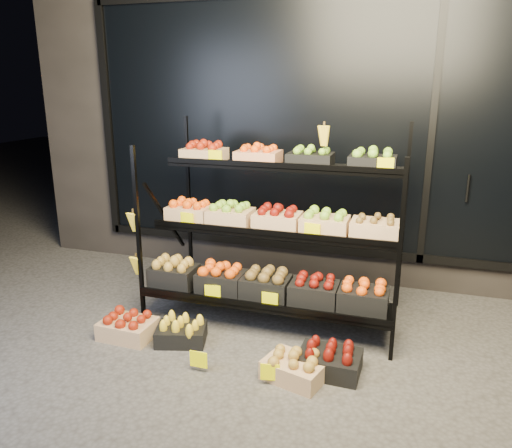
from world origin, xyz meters
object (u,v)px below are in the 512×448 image
(floor_crate_left, at_px, (128,326))
(display_rack, at_px, (272,230))
(floor_crate_midleft, at_px, (181,331))
(floor_crate_midright, at_px, (295,366))

(floor_crate_left, bearing_deg, display_rack, 37.73)
(floor_crate_left, xyz_separation_m, floor_crate_midleft, (0.44, 0.06, -0.01))
(floor_crate_midright, bearing_deg, floor_crate_left, -170.62)
(display_rack, distance_m, floor_crate_left, 1.40)
(floor_crate_midleft, height_order, floor_crate_midright, floor_crate_midright)
(floor_crate_left, height_order, floor_crate_midleft, floor_crate_left)
(floor_crate_midleft, bearing_deg, floor_crate_left, 171.75)
(floor_crate_left, bearing_deg, floor_crate_midright, -4.42)
(display_rack, bearing_deg, floor_crate_midright, -64.68)
(display_rack, xyz_separation_m, floor_crate_midright, (0.41, -0.87, -0.69))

